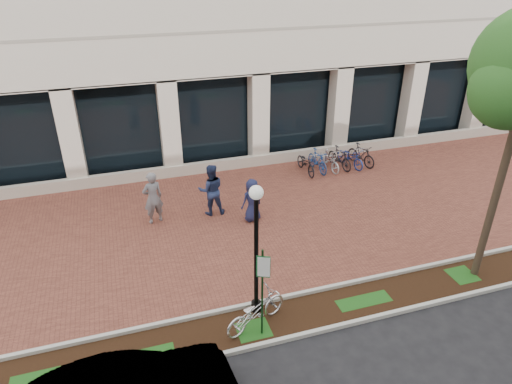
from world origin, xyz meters
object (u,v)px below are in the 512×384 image
object	(u,v)px
locked_bicycle	(256,310)
pedestrian_mid	(211,190)
pedestrian_left	(153,198)
bike_rack_cluster	(334,159)
parking_sign	(263,283)
pedestrian_right	(252,200)
bollard	(326,158)
lamppost	(256,245)

from	to	relation	value
locked_bicycle	pedestrian_mid	xyz separation A→B (m)	(0.19, 6.09, 0.49)
pedestrian_left	bike_rack_cluster	bearing A→B (deg)	179.33
pedestrian_mid	bike_rack_cluster	size ratio (longest dim) A/B	0.56
parking_sign	pedestrian_right	world-z (taller)	parking_sign
pedestrian_left	bollard	distance (m)	8.36
parking_sign	locked_bicycle	bearing A→B (deg)	125.57
locked_bicycle	pedestrian_right	size ratio (longest dim) A/B	1.17
lamppost	locked_bicycle	world-z (taller)	lamppost
lamppost	pedestrian_right	size ratio (longest dim) A/B	2.35
lamppost	locked_bicycle	bearing A→B (deg)	-109.18
lamppost	parking_sign	bearing A→B (deg)	-97.57
pedestrian_right	bike_rack_cluster	bearing A→B (deg)	-161.03
lamppost	pedestrian_right	bearing A→B (deg)	74.19
lamppost	bike_rack_cluster	world-z (taller)	lamppost
locked_bicycle	pedestrian_right	distance (m)	5.38
parking_sign	bike_rack_cluster	distance (m)	10.79
bollard	bike_rack_cluster	size ratio (longest dim) A/B	0.26
lamppost	locked_bicycle	xyz separation A→B (m)	(-0.18, -0.53, -1.69)
pedestrian_mid	pedestrian_right	xyz separation A→B (m)	(1.30, -0.93, -0.17)
parking_sign	bollard	xyz separation A→B (m)	(5.99, 8.87, -1.19)
pedestrian_left	pedestrian_mid	distance (m)	2.13
pedestrian_right	pedestrian_left	bearing A→B (deg)	-29.89
parking_sign	pedestrian_right	distance (m)	5.75
lamppost	pedestrian_left	bearing A→B (deg)	110.76
locked_bicycle	pedestrian_mid	world-z (taller)	pedestrian_mid
pedestrian_left	locked_bicycle	bearing A→B (deg)	91.74
locked_bicycle	lamppost	bearing A→B (deg)	-42.53
locked_bicycle	bollard	bearing A→B (deg)	-58.74
parking_sign	pedestrian_left	xyz separation A→B (m)	(-2.00, 6.46, -0.67)
lamppost	bollard	distance (m)	10.07
locked_bicycle	pedestrian_left	distance (m)	6.43
lamppost	pedestrian_mid	size ratio (longest dim) A/B	1.94
lamppost	pedestrian_right	xyz separation A→B (m)	(1.31, 4.63, -1.38)
locked_bicycle	bollard	size ratio (longest dim) A/B	2.07
pedestrian_left	bollard	world-z (taller)	pedestrian_left
lamppost	pedestrian_mid	xyz separation A→B (m)	(0.01, 5.56, -1.21)
bollard	bike_rack_cluster	bearing A→B (deg)	-30.45
pedestrian_mid	bollard	size ratio (longest dim) A/B	2.13
lamppost	locked_bicycle	distance (m)	1.79
bike_rack_cluster	lamppost	bearing A→B (deg)	-136.37
pedestrian_mid	pedestrian_right	size ratio (longest dim) A/B	1.21
pedestrian_right	pedestrian_mid	bearing A→B (deg)	-49.84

